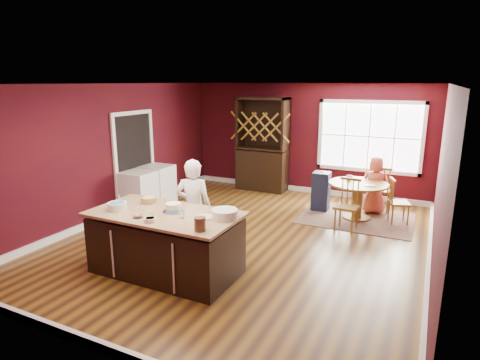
# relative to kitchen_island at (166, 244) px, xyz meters

# --- Properties ---
(room_shell) EXTENTS (7.00, 7.00, 7.00)m
(room_shell) POSITION_rel_kitchen_island_xyz_m (0.50, 1.69, 0.91)
(room_shell) COLOR brown
(room_shell) RESTS_ON ground
(window) EXTENTS (2.36, 0.10, 1.66)m
(window) POSITION_rel_kitchen_island_xyz_m (2.00, 5.16, 1.06)
(window) COLOR white
(window) RESTS_ON room_shell
(doorway) EXTENTS (0.08, 1.26, 2.13)m
(doorway) POSITION_rel_kitchen_island_xyz_m (-2.47, 2.29, 0.59)
(doorway) COLOR white
(doorway) RESTS_ON room_shell
(kitchen_island) EXTENTS (2.16, 1.13, 0.92)m
(kitchen_island) POSITION_rel_kitchen_island_xyz_m (0.00, 0.00, 0.00)
(kitchen_island) COLOR black
(kitchen_island) RESTS_ON ground
(dining_table) EXTENTS (1.18, 1.18, 0.75)m
(dining_table) POSITION_rel_kitchen_island_xyz_m (2.08, 3.66, 0.10)
(dining_table) COLOR brown
(dining_table) RESTS_ON ground
(baker) EXTENTS (0.66, 0.54, 1.58)m
(baker) POSITION_rel_kitchen_island_xyz_m (0.03, 0.72, 0.35)
(baker) COLOR white
(baker) RESTS_ON ground
(layer_cake) EXTENTS (0.31, 0.31, 0.13)m
(layer_cake) POSITION_rel_kitchen_island_xyz_m (0.10, 0.09, 0.54)
(layer_cake) COLOR white
(layer_cake) RESTS_ON kitchen_island
(bowl_blue) EXTENTS (0.28, 0.28, 0.11)m
(bowl_blue) POSITION_rel_kitchen_island_xyz_m (-0.70, -0.19, 0.53)
(bowl_blue) COLOR silver
(bowl_blue) RESTS_ON kitchen_island
(bowl_yellow) EXTENTS (0.24, 0.24, 0.09)m
(bowl_yellow) POSITION_rel_kitchen_island_xyz_m (-0.50, 0.28, 0.53)
(bowl_yellow) COLOR tan
(bowl_yellow) RESTS_ON kitchen_island
(bowl_pink) EXTENTS (0.13, 0.13, 0.05)m
(bowl_pink) POSITION_rel_kitchen_island_xyz_m (-0.20, -0.34, 0.51)
(bowl_pink) COLOR silver
(bowl_pink) RESTS_ON kitchen_island
(bowl_olive) EXTENTS (0.15, 0.15, 0.06)m
(bowl_olive) POSITION_rel_kitchen_island_xyz_m (0.07, -0.40, 0.51)
(bowl_olive) COLOR beige
(bowl_olive) RESTS_ON kitchen_island
(drinking_glass) EXTENTS (0.08, 0.08, 0.15)m
(drinking_glass) POSITION_rel_kitchen_island_xyz_m (0.36, -0.09, 0.56)
(drinking_glass) COLOR silver
(drinking_glass) RESTS_ON kitchen_island
(dinner_plate) EXTENTS (0.25, 0.25, 0.02)m
(dinner_plate) POSITION_rel_kitchen_island_xyz_m (0.62, 0.05, 0.49)
(dinner_plate) COLOR beige
(dinner_plate) RESTS_ON kitchen_island
(white_tub) EXTENTS (0.36, 0.36, 0.12)m
(white_tub) POSITION_rel_kitchen_island_xyz_m (0.89, 0.16, 0.54)
(white_tub) COLOR silver
(white_tub) RESTS_ON kitchen_island
(stoneware_crock) EXTENTS (0.15, 0.15, 0.18)m
(stoneware_crock) POSITION_rel_kitchen_island_xyz_m (0.83, -0.39, 0.57)
(stoneware_crock) COLOR brown
(stoneware_crock) RESTS_ON kitchen_island
(toy_figurine) EXTENTS (0.04, 0.04, 0.07)m
(toy_figurine) POSITION_rel_kitchen_island_xyz_m (0.68, -0.22, 0.52)
(toy_figurine) COLOR yellow
(toy_figurine) RESTS_ON kitchen_island
(rug) EXTENTS (2.21, 1.71, 0.01)m
(rug) POSITION_rel_kitchen_island_xyz_m (2.08, 3.66, -0.43)
(rug) COLOR brown
(rug) RESTS_ON ground
(chair_east) EXTENTS (0.47, 0.49, 0.92)m
(chair_east) POSITION_rel_kitchen_island_xyz_m (2.87, 3.74, 0.02)
(chair_east) COLOR brown
(chair_east) RESTS_ON ground
(chair_south) EXTENTS (0.45, 0.43, 0.99)m
(chair_south) POSITION_rel_kitchen_island_xyz_m (2.01, 2.90, 0.06)
(chair_south) COLOR brown
(chair_south) RESTS_ON ground
(chair_north) EXTENTS (0.46, 0.44, 1.02)m
(chair_north) POSITION_rel_kitchen_island_xyz_m (2.44, 4.37, 0.07)
(chair_north) COLOR olive
(chair_north) RESTS_ON ground
(seated_woman) EXTENTS (0.64, 0.46, 1.23)m
(seated_woman) POSITION_rel_kitchen_island_xyz_m (2.33, 4.18, 0.18)
(seated_woman) COLOR #BC5143
(seated_woman) RESTS_ON ground
(high_chair) EXTENTS (0.37, 0.37, 0.88)m
(high_chair) POSITION_rel_kitchen_island_xyz_m (1.26, 3.90, 0.00)
(high_chair) COLOR #151F38
(high_chair) RESTS_ON ground
(toddler) EXTENTS (0.18, 0.14, 0.26)m
(toddler) POSITION_rel_kitchen_island_xyz_m (1.33, 4.01, 0.37)
(toddler) COLOR #8CA5BF
(toddler) RESTS_ON high_chair
(table_plate) EXTENTS (0.21, 0.21, 0.02)m
(table_plate) POSITION_rel_kitchen_island_xyz_m (2.33, 3.53, 0.32)
(table_plate) COLOR beige
(table_plate) RESTS_ON dining_table
(table_cup) EXTENTS (0.14, 0.14, 0.10)m
(table_cup) POSITION_rel_kitchen_island_xyz_m (1.85, 3.83, 0.36)
(table_cup) COLOR beige
(table_cup) RESTS_ON dining_table
(hutch) EXTENTS (1.29, 0.54, 2.36)m
(hutch) POSITION_rel_kitchen_island_xyz_m (-0.56, 4.91, 0.74)
(hutch) COLOR #392112
(hutch) RESTS_ON ground
(washer) EXTENTS (0.62, 0.60, 0.91)m
(washer) POSITION_rel_kitchen_island_xyz_m (-2.14, 1.97, 0.01)
(washer) COLOR silver
(washer) RESTS_ON ground
(dryer) EXTENTS (0.63, 0.61, 0.92)m
(dryer) POSITION_rel_kitchen_island_xyz_m (-2.14, 2.61, 0.02)
(dryer) COLOR white
(dryer) RESTS_ON ground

